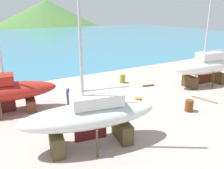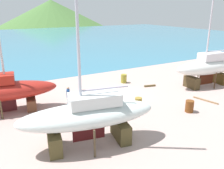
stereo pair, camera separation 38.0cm
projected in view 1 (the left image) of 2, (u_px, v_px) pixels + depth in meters
ground_plane at (142, 111)px, 18.40m from camera, size 48.22×48.22×0.00m
sea_water at (19, 41)px, 59.59m from camera, size 137.98×76.95×0.01m
headland_hill at (47, 24)px, 129.12m from camera, size 102.08×102.08×25.06m
sailboat_large_starboard at (206, 66)px, 24.23m from camera, size 7.86×2.98×13.75m
sailboat_mid_port at (91, 115)px, 13.34m from camera, size 8.27×3.93×13.62m
worker at (68, 97)px, 18.86m from camera, size 0.39×0.50×1.74m
barrel_tipped_center at (122, 79)px, 25.45m from camera, size 0.87×0.87×0.93m
barrel_tipped_left at (189, 106)px, 18.30m from camera, size 0.68×0.68×0.92m
barrel_rust_mid at (138, 103)px, 18.89m from camera, size 0.64×0.64×0.90m
timber_plank_far at (149, 86)px, 24.32m from camera, size 1.23×0.45×0.17m
timber_long_aft at (204, 100)px, 20.63m from camera, size 0.62×2.25×0.11m
timber_plank_near at (190, 71)px, 30.33m from camera, size 1.28×0.55×0.11m
timber_short_skew at (102, 109)px, 18.52m from camera, size 0.31×1.23×0.18m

